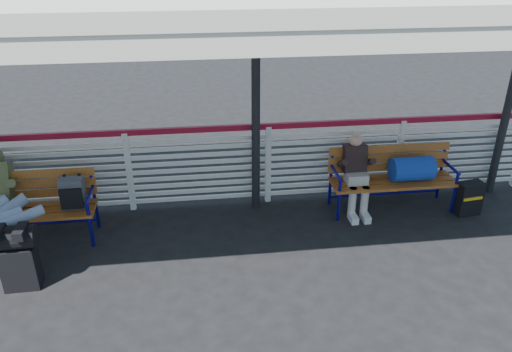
{
  "coord_description": "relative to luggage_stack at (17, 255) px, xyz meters",
  "views": [
    {
      "loc": [
        0.98,
        -4.68,
        3.66
      ],
      "look_at": [
        1.71,
        1.0,
        0.87
      ],
      "focal_mm": 35.0,
      "sensor_mm": 36.0,
      "label": 1
    }
  ],
  "objects": [
    {
      "name": "ground",
      "position": [
        1.08,
        -0.23,
        -0.44
      ],
      "size": [
        60.0,
        60.0,
        0.0
      ],
      "primitive_type": "plane",
      "color": "black",
      "rests_on": "ground"
    },
    {
      "name": "fence",
      "position": [
        1.08,
        1.67,
        0.23
      ],
      "size": [
        12.08,
        0.08,
        1.24
      ],
      "color": "silver",
      "rests_on": "ground"
    },
    {
      "name": "canopy",
      "position": [
        1.08,
        0.64,
        2.61
      ],
      "size": [
        12.6,
        3.6,
        3.16
      ],
      "color": "silver",
      "rests_on": "ground"
    },
    {
      "name": "luggage_stack",
      "position": [
        0.0,
        0.0,
        0.0
      ],
      "size": [
        0.49,
        0.28,
        0.8
      ],
      "rotation": [
        0.0,
        0.0,
        0.03
      ],
      "color": "black",
      "rests_on": "ground"
    },
    {
      "name": "bench_left",
      "position": [
        -0.04,
        1.04,
        0.14
      ],
      "size": [
        1.8,
        0.56,
        0.92
      ],
      "color": "#AD6A21",
      "rests_on": "ground"
    },
    {
      "name": "bench_right",
      "position": [
        4.95,
        1.23,
        0.16
      ],
      "size": [
        1.8,
        0.56,
        0.92
      ],
      "color": "#AD6A21",
      "rests_on": "ground"
    },
    {
      "name": "traveler_man",
      "position": [
        -0.35,
        0.69,
        0.26
      ],
      "size": [
        0.93,
        1.64,
        0.77
      ],
      "color": "#8391B0",
      "rests_on": "ground"
    },
    {
      "name": "companion_person",
      "position": [
        4.27,
        1.22,
        0.16
      ],
      "size": [
        0.32,
        0.66,
        1.15
      ],
      "color": "#B6AFA5",
      "rests_on": "ground"
    },
    {
      "name": "suitcase_side",
      "position": [
        5.87,
        0.92,
        -0.19
      ],
      "size": [
        0.38,
        0.26,
        0.5
      ],
      "rotation": [
        0.0,
        0.0,
        0.13
      ],
      "color": "black",
      "rests_on": "ground"
    }
  ]
}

